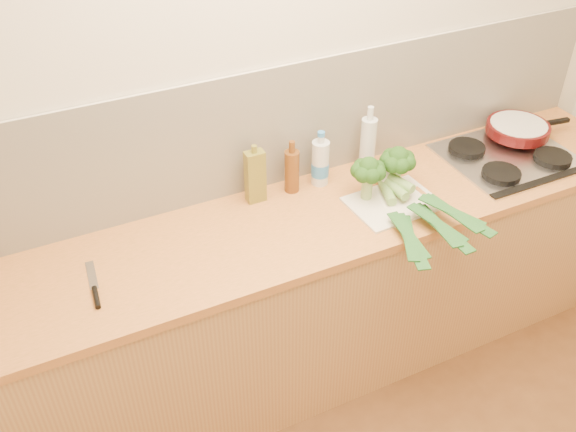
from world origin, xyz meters
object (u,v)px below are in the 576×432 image
at_px(chefs_knife, 95,292).
at_px(skillet, 518,128).
at_px(gas_hob, 509,155).
at_px(chopping_board, 393,203).

distance_m(chefs_knife, skillet, 2.08).
xyz_separation_m(gas_hob, chefs_knife, (-1.93, -0.06, -0.01)).
height_order(gas_hob, chefs_knife, gas_hob).
bearing_deg(skillet, chefs_knife, -167.32).
relative_size(gas_hob, chopping_board, 1.60).
relative_size(chopping_board, chefs_knife, 1.37).
bearing_deg(skillet, gas_hob, -133.37).
distance_m(gas_hob, chopping_board, 0.69).
distance_m(gas_hob, chefs_knife, 1.93).
height_order(gas_hob, skillet, skillet).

